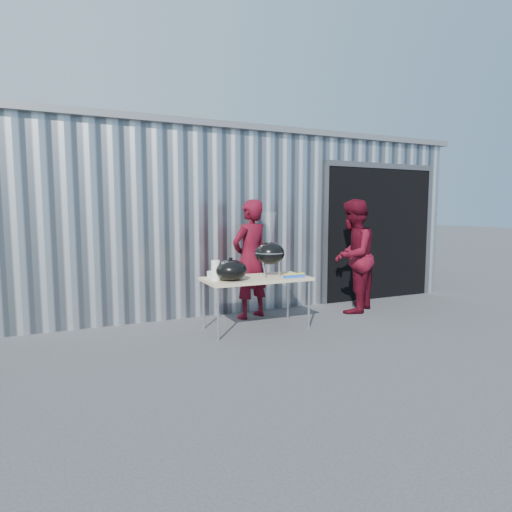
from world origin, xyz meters
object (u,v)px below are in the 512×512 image
folding_table (256,280)px  kettle_grill (270,248)px  person_bystander (353,256)px  person_cook (250,259)px

folding_table → kettle_grill: size_ratio=1.60×
folding_table → kettle_grill: (0.22, 0.01, 0.46)m
kettle_grill → person_bystander: 1.74m
kettle_grill → folding_table: bearing=-176.3°
folding_table → person_bystander: 1.96m
folding_table → kettle_grill: kettle_grill is taller
person_cook → kettle_grill: bearing=73.5°
folding_table → person_cook: size_ratio=0.80×
person_bystander → kettle_grill: bearing=-25.6°
person_cook → person_bystander: person_bystander is taller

